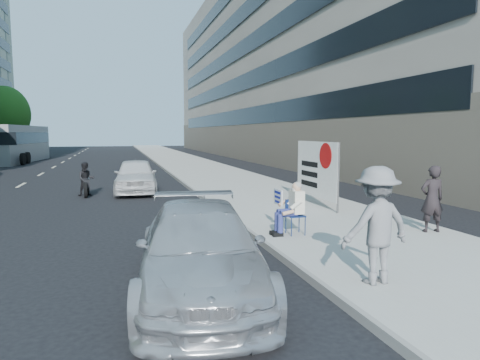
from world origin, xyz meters
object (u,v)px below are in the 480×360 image
object	(u,v)px
white_sedan_near	(136,176)
motorcycle	(86,181)
seated_protester	(291,205)
pedestrian_woman	(432,199)
protest_banner	(316,169)
parked_sedan	(200,250)
jogger	(376,225)
bus	(17,144)

from	to	relation	value
white_sedan_near	motorcycle	world-z (taller)	white_sedan_near
motorcycle	seated_protester	bearing A→B (deg)	-65.52
pedestrian_woman	protest_banner	xyz separation A→B (m)	(-1.02, 4.43, 0.41)
protest_banner	white_sedan_near	distance (m)	8.46
pedestrian_woman	protest_banner	world-z (taller)	protest_banner
pedestrian_woman	parked_sedan	bearing A→B (deg)	26.52
pedestrian_woman	jogger	bearing A→B (deg)	47.66
parked_sedan	bus	bearing A→B (deg)	112.98
parked_sedan	motorcycle	size ratio (longest dim) A/B	2.40
protest_banner	white_sedan_near	world-z (taller)	protest_banner
parked_sedan	motorcycle	xyz separation A→B (m)	(-2.55, 12.15, -0.08)
parked_sedan	bus	distance (m)	37.65
jogger	motorcycle	xyz separation A→B (m)	(-5.35, 12.96, -0.49)
seated_protester	white_sedan_near	distance (m)	10.38
pedestrian_woman	bus	size ratio (longest dim) A/B	0.14
pedestrian_woman	motorcycle	xyz separation A→B (m)	(-8.85, 10.13, -0.36)
jogger	bus	size ratio (longest dim) A/B	0.16
pedestrian_woman	white_sedan_near	bearing A→B (deg)	-48.53
protest_banner	pedestrian_woman	bearing A→B (deg)	-77.05
jogger	pedestrian_woman	bearing A→B (deg)	-145.76
pedestrian_woman	seated_protester	bearing A→B (deg)	-3.14
white_sedan_near	bus	xyz separation A→B (m)	(-9.45, 23.70, 0.88)
seated_protester	motorcycle	bearing A→B (deg)	119.63
pedestrian_woman	parked_sedan	size ratio (longest dim) A/B	0.34
jogger	bus	distance (m)	39.24
protest_banner	parked_sedan	distance (m)	8.37
bus	seated_protester	bearing A→B (deg)	-63.53
seated_protester	parked_sedan	distance (m)	3.93
parked_sedan	white_sedan_near	world-z (taller)	white_sedan_near
seated_protester	bus	size ratio (longest dim) A/B	0.11
parked_sedan	protest_banner	bearing A→B (deg)	58.36
seated_protester	parked_sedan	world-z (taller)	seated_protester
jogger	protest_banner	xyz separation A→B (m)	(2.48, 7.26, 0.27)
bus	motorcycle	bearing A→B (deg)	-67.29
parked_sedan	motorcycle	bearing A→B (deg)	109.51
motorcycle	jogger	bearing A→B (deg)	-72.70
seated_protester	pedestrian_woman	world-z (taller)	pedestrian_woman
jogger	parked_sedan	bearing A→B (deg)	-20.73
jogger	parked_sedan	world-z (taller)	jogger
parked_sedan	motorcycle	world-z (taller)	parked_sedan
seated_protester	protest_banner	distance (m)	4.49
parked_sedan	motorcycle	distance (m)	12.42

